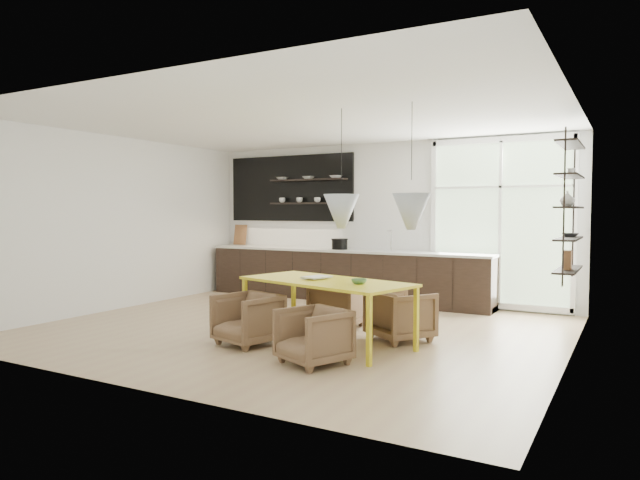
{
  "coord_description": "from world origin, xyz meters",
  "views": [
    {
      "loc": [
        4.11,
        -6.74,
        1.66
      ],
      "look_at": [
        0.04,
        0.6,
        1.23
      ],
      "focal_mm": 32.0,
      "sensor_mm": 36.0,
      "label": 1
    }
  ],
  "objects_px": {
    "armchair_back_right": "(401,315)",
    "wire_stool": "(267,309)",
    "dining_table": "(326,285)",
    "armchair_front_left": "(248,319)",
    "armchair_back_left": "(338,306)",
    "armchair_front_right": "(313,336)"
  },
  "relations": [
    {
      "from": "dining_table",
      "to": "armchair_back_left",
      "type": "distance_m",
      "value": 1.07
    },
    {
      "from": "armchair_back_right",
      "to": "wire_stool",
      "type": "bearing_deg",
      "value": 37.22
    },
    {
      "from": "armchair_back_left",
      "to": "wire_stool",
      "type": "relative_size",
      "value": 1.75
    },
    {
      "from": "armchair_back_left",
      "to": "armchair_front_left",
      "type": "distance_m",
      "value": 1.53
    },
    {
      "from": "armchair_back_left",
      "to": "armchair_front_left",
      "type": "relative_size",
      "value": 0.97
    },
    {
      "from": "armchair_back_right",
      "to": "wire_stool",
      "type": "xyz_separation_m",
      "value": [
        -1.96,
        -0.13,
        -0.07
      ]
    },
    {
      "from": "armchair_back_left",
      "to": "wire_stool",
      "type": "height_order",
      "value": "armchair_back_left"
    },
    {
      "from": "dining_table",
      "to": "armchair_back_right",
      "type": "xyz_separation_m",
      "value": [
        0.75,
        0.63,
        -0.42
      ]
    },
    {
      "from": "dining_table",
      "to": "armchair_front_left",
      "type": "bearing_deg",
      "value": -133.45
    },
    {
      "from": "armchair_back_left",
      "to": "armchair_front_left",
      "type": "xyz_separation_m",
      "value": [
        -0.51,
        -1.45,
        0.01
      ]
    },
    {
      "from": "armchair_front_left",
      "to": "wire_stool",
      "type": "bearing_deg",
      "value": 126.62
    },
    {
      "from": "armchair_front_left",
      "to": "armchair_front_right",
      "type": "height_order",
      "value": "armchair_front_left"
    },
    {
      "from": "armchair_back_right",
      "to": "armchair_front_left",
      "type": "distance_m",
      "value": 1.94
    },
    {
      "from": "armchair_back_left",
      "to": "wire_stool",
      "type": "bearing_deg",
      "value": 21.22
    },
    {
      "from": "armchair_back_right",
      "to": "armchair_front_left",
      "type": "relative_size",
      "value": 1.01
    },
    {
      "from": "wire_stool",
      "to": "armchair_back_left",
      "type": "bearing_deg",
      "value": 25.92
    },
    {
      "from": "armchair_back_right",
      "to": "armchair_front_left",
      "type": "bearing_deg",
      "value": 69.35
    },
    {
      "from": "dining_table",
      "to": "wire_stool",
      "type": "distance_m",
      "value": 1.4
    },
    {
      "from": "armchair_front_right",
      "to": "wire_stool",
      "type": "distance_m",
      "value": 2.08
    },
    {
      "from": "armchair_front_left",
      "to": "wire_stool",
      "type": "xyz_separation_m",
      "value": [
        -0.4,
        1.01,
        -0.07
      ]
    },
    {
      "from": "armchair_back_left",
      "to": "armchair_back_right",
      "type": "xyz_separation_m",
      "value": [
        1.06,
        -0.31,
        0.01
      ]
    },
    {
      "from": "armchair_back_right",
      "to": "wire_stool",
      "type": "height_order",
      "value": "armchair_back_right"
    }
  ]
}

